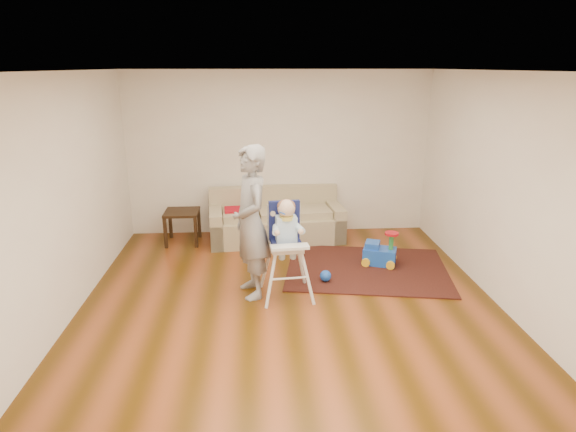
{
  "coord_description": "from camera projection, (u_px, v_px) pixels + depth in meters",
  "views": [
    {
      "loc": [
        -0.37,
        -5.18,
        2.75
      ],
      "look_at": [
        0.0,
        0.4,
        1.0
      ],
      "focal_mm": 30.0,
      "sensor_mm": 36.0,
      "label": 1
    }
  ],
  "objects": [
    {
      "name": "ground",
      "position": [
        290.0,
        305.0,
        5.77
      ],
      "size": [
        5.5,
        5.5,
        0.0
      ],
      "primitive_type": "plane",
      "color": "#462A06",
      "rests_on": "ground"
    },
    {
      "name": "high_chair",
      "position": [
        286.0,
        250.0,
        5.84
      ],
      "size": [
        0.63,
        0.63,
        1.26
      ],
      "rotation": [
        0.0,
        0.0,
        0.09
      ],
      "color": "silver",
      "rests_on": "ground"
    },
    {
      "name": "toy_ball",
      "position": [
        326.0,
        276.0,
        6.36
      ],
      "size": [
        0.15,
        0.15,
        0.15
      ],
      "primitive_type": "sphere",
      "color": "blue",
      "rests_on": "area_rug"
    },
    {
      "name": "sofa",
      "position": [
        276.0,
        216.0,
        7.84
      ],
      "size": [
        2.22,
        1.07,
        0.83
      ],
      "rotation": [
        0.0,
        0.0,
        0.09
      ],
      "color": "tan",
      "rests_on": "ground"
    },
    {
      "name": "ride_on_toy",
      "position": [
        380.0,
        248.0,
        6.87
      ],
      "size": [
        0.54,
        0.46,
        0.5
      ],
      "primitive_type": null,
      "rotation": [
        0.0,
        0.0,
        -0.36
      ],
      "color": "blue",
      "rests_on": "area_rug"
    },
    {
      "name": "area_rug",
      "position": [
        367.0,
        269.0,
        6.79
      ],
      "size": [
        2.46,
        2.0,
        0.02
      ],
      "primitive_type": "cube",
      "rotation": [
        0.0,
        0.0,
        -0.17
      ],
      "color": "black",
      "rests_on": "ground"
    },
    {
      "name": "room_envelope",
      "position": [
        287.0,
        143.0,
        5.71
      ],
      "size": [
        5.04,
        5.52,
        2.72
      ],
      "color": "silver",
      "rests_on": "ground"
    },
    {
      "name": "side_table",
      "position": [
        183.0,
        227.0,
        7.75
      ],
      "size": [
        0.53,
        0.53,
        0.53
      ],
      "primitive_type": null,
      "color": "black",
      "rests_on": "ground"
    },
    {
      "name": "adult",
      "position": [
        251.0,
        223.0,
        5.8
      ],
      "size": [
        0.62,
        0.78,
        1.88
      ],
      "primitive_type": "imported",
      "rotation": [
        0.0,
        0.0,
        -1.29
      ],
      "color": "gray",
      "rests_on": "ground"
    }
  ]
}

